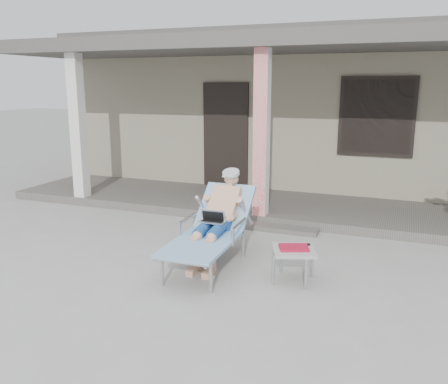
% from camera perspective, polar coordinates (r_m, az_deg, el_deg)
% --- Properties ---
extents(ground, '(60.00, 60.00, 0.00)m').
position_cam_1_polar(ground, '(5.89, -1.81, -9.35)').
color(ground, '#9E9E99').
rests_on(ground, ground).
extents(house, '(10.40, 5.40, 3.30)m').
position_cam_1_polar(house, '(11.72, 10.78, 9.94)').
color(house, gray).
rests_on(house, ground).
extents(porch_deck, '(10.00, 2.00, 0.15)m').
position_cam_1_polar(porch_deck, '(8.57, 6.02, -1.72)').
color(porch_deck, '#605B56').
rests_on(porch_deck, ground).
extents(porch_overhang, '(10.00, 2.30, 2.85)m').
position_cam_1_polar(porch_overhang, '(8.26, 6.37, 16.73)').
color(porch_overhang, silver).
rests_on(porch_overhang, porch_deck).
extents(porch_step, '(2.00, 0.30, 0.07)m').
position_cam_1_polar(porch_step, '(7.51, 3.70, -4.07)').
color(porch_step, '#605B56').
rests_on(porch_step, ground).
extents(lounger, '(0.72, 1.84, 1.19)m').
position_cam_1_polar(lounger, '(5.92, -1.19, -1.75)').
color(lounger, '#B7B7BC').
rests_on(lounger, ground).
extents(side_table, '(0.60, 0.60, 0.42)m').
position_cam_1_polar(side_table, '(5.51, 8.38, -7.14)').
color(side_table, '#A1A19D').
rests_on(side_table, ground).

